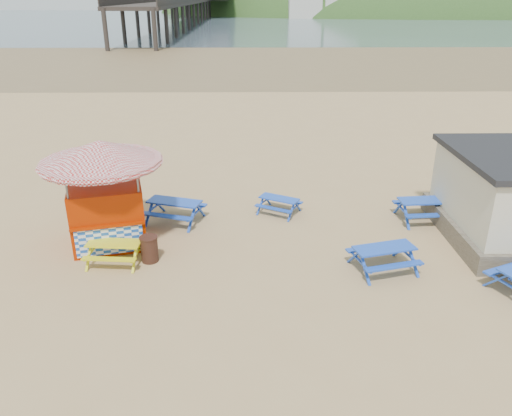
{
  "coord_description": "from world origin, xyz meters",
  "views": [
    {
      "loc": [
        -0.25,
        -14.94,
        8.08
      ],
      "look_at": [
        0.01,
        1.5,
        1.0
      ],
      "focal_mm": 35.0,
      "sensor_mm": 36.0,
      "label": 1
    }
  ],
  "objects_px": {
    "ice_cream_kiosk": "(104,180)",
    "litter_bin": "(149,249)",
    "picnic_table_blue_a": "(175,211)",
    "picnic_table_blue_b": "(279,205)",
    "picnic_table_yellow": "(115,252)"
  },
  "relations": [
    {
      "from": "picnic_table_blue_a",
      "to": "litter_bin",
      "type": "distance_m",
      "value": 3.12
    },
    {
      "from": "picnic_table_yellow",
      "to": "ice_cream_kiosk",
      "type": "xyz_separation_m",
      "value": [
        -0.54,
        1.53,
        1.95
      ]
    },
    {
      "from": "picnic_table_blue_a",
      "to": "litter_bin",
      "type": "relative_size",
      "value": 2.77
    },
    {
      "from": "picnic_table_blue_b",
      "to": "picnic_table_blue_a",
      "type": "bearing_deg",
      "value": -140.84
    },
    {
      "from": "picnic_table_blue_a",
      "to": "litter_bin",
      "type": "xyz_separation_m",
      "value": [
        -0.42,
        -3.09,
        0.02
      ]
    },
    {
      "from": "picnic_table_yellow",
      "to": "litter_bin",
      "type": "relative_size",
      "value": 2.1
    },
    {
      "from": "ice_cream_kiosk",
      "to": "picnic_table_blue_b",
      "type": "bearing_deg",
      "value": 6.72
    },
    {
      "from": "picnic_table_blue_a",
      "to": "picnic_table_yellow",
      "type": "relative_size",
      "value": 1.32
    },
    {
      "from": "picnic_table_blue_b",
      "to": "ice_cream_kiosk",
      "type": "height_order",
      "value": "ice_cream_kiosk"
    },
    {
      "from": "litter_bin",
      "to": "picnic_table_blue_b",
      "type": "bearing_deg",
      "value": 40.63
    },
    {
      "from": "picnic_table_blue_b",
      "to": "picnic_table_yellow",
      "type": "height_order",
      "value": "picnic_table_yellow"
    },
    {
      "from": "ice_cream_kiosk",
      "to": "litter_bin",
      "type": "bearing_deg",
      "value": -56.07
    },
    {
      "from": "picnic_table_blue_a",
      "to": "picnic_table_blue_b",
      "type": "xyz_separation_m",
      "value": [
        4.04,
        0.73,
        -0.1
      ]
    },
    {
      "from": "picnic_table_blue_a",
      "to": "picnic_table_blue_b",
      "type": "distance_m",
      "value": 4.1
    },
    {
      "from": "picnic_table_yellow",
      "to": "litter_bin",
      "type": "bearing_deg",
      "value": 8.59
    }
  ]
}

